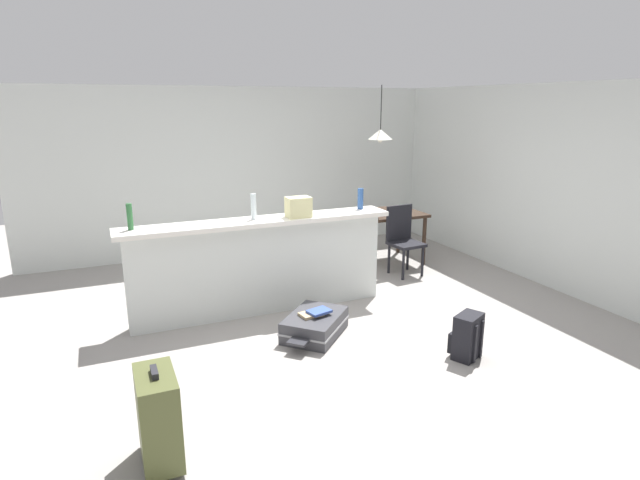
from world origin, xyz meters
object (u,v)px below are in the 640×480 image
(grocery_bag, at_px, (298,207))
(dining_table, at_px, (383,219))
(dining_chair_near_partition, at_px, (403,237))
(bottle_clear, at_px, (254,207))
(suitcase_upright_olive, at_px, (158,418))
(bottle_blue, at_px, (360,199))
(suitcase_flat_charcoal, at_px, (315,325))
(bottle_green, at_px, (130,217))
(backpack_black, at_px, (467,337))
(pendant_lamp, at_px, (380,134))
(book_stack, at_px, (315,313))

(grocery_bag, height_order, dining_table, grocery_bag)
(dining_chair_near_partition, bearing_deg, grocery_bag, -160.86)
(bottle_clear, bearing_deg, suitcase_upright_olive, -120.63)
(bottle_blue, xyz_separation_m, dining_chair_near_partition, (0.91, 0.48, -0.66))
(bottle_clear, distance_m, grocery_bag, 0.49)
(dining_chair_near_partition, bearing_deg, suitcase_flat_charcoal, -144.22)
(bottle_green, xyz_separation_m, suitcase_flat_charcoal, (1.60, -0.84, -1.08))
(dining_chair_near_partition, distance_m, backpack_black, 2.45)
(suitcase_flat_charcoal, bearing_deg, backpack_black, -41.73)
(bottle_clear, xyz_separation_m, grocery_bag, (0.48, -0.08, -0.03))
(bottle_green, distance_m, suitcase_upright_olive, 2.36)
(bottle_green, xyz_separation_m, dining_chair_near_partition, (3.45, 0.49, -0.67))
(dining_chair_near_partition, bearing_deg, pendant_lamp, 91.95)
(bottle_green, relative_size, grocery_bag, 1.00)
(grocery_bag, distance_m, dining_table, 2.15)
(grocery_bag, height_order, pendant_lamp, pendant_lamp)
(bottle_green, xyz_separation_m, dining_table, (3.45, 1.04, -0.54))
(bottle_green, xyz_separation_m, book_stack, (1.59, -0.86, -0.94))
(bottle_clear, bearing_deg, suitcase_flat_charcoal, -66.42)
(bottle_clear, bearing_deg, book_stack, -66.97)
(bottle_clear, height_order, dining_chair_near_partition, bottle_clear)
(pendant_lamp, height_order, backpack_black, pendant_lamp)
(bottle_green, height_order, book_stack, bottle_green)
(bottle_blue, height_order, backpack_black, bottle_blue)
(bottle_green, distance_m, pendant_lamp, 3.67)
(bottle_green, bearing_deg, book_stack, -28.30)
(bottle_green, bearing_deg, dining_table, 16.78)
(suitcase_upright_olive, bearing_deg, grocery_bag, 49.81)
(suitcase_flat_charcoal, relative_size, book_stack, 2.58)
(dining_chair_near_partition, bearing_deg, dining_table, 89.81)
(dining_table, relative_size, backpack_black, 2.62)
(bottle_green, relative_size, suitcase_flat_charcoal, 0.31)
(suitcase_upright_olive, distance_m, backpack_black, 2.77)
(bottle_blue, relative_size, dining_table, 0.22)
(bottle_blue, height_order, pendant_lamp, pendant_lamp)
(suitcase_upright_olive, relative_size, book_stack, 2.07)
(bottle_green, bearing_deg, backpack_black, -34.07)
(suitcase_upright_olive, height_order, book_stack, suitcase_upright_olive)
(dining_chair_near_partition, relative_size, book_stack, 2.87)
(bottle_blue, bearing_deg, dining_chair_near_partition, 27.63)
(bottle_green, bearing_deg, bottle_clear, -1.19)
(suitcase_flat_charcoal, bearing_deg, dining_table, 45.43)
(grocery_bag, distance_m, backpack_black, 2.19)
(bottle_clear, height_order, suitcase_upright_olive, bottle_clear)
(dining_table, distance_m, dining_chair_near_partition, 0.56)
(bottle_blue, bearing_deg, suitcase_upright_olive, -139.45)
(bottle_clear, height_order, grocery_bag, bottle_clear)
(bottle_clear, height_order, suitcase_flat_charcoal, bottle_clear)
(book_stack, bearing_deg, suitcase_upright_olive, -140.75)
(bottle_blue, distance_m, suitcase_upright_olive, 3.51)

